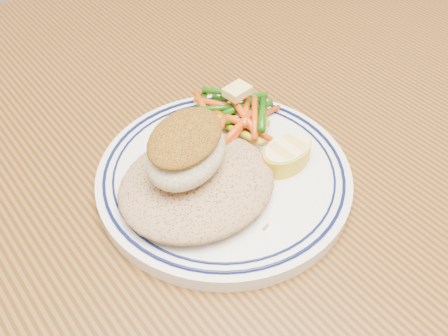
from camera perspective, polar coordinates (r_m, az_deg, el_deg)
dining_table at (r=0.59m, az=-3.28°, el=-5.64°), size 1.50×0.90×0.75m
plate at (r=0.48m, az=0.00°, el=-0.88°), size 0.25×0.25×0.02m
rice_pilaf at (r=0.45m, az=-3.11°, el=-1.56°), size 0.15×0.13×0.03m
fish_fillet at (r=0.44m, az=-4.35°, el=2.15°), size 0.11×0.10×0.05m
vegetable_pile at (r=0.52m, az=1.09°, el=6.19°), size 0.11×0.11×0.03m
butter_pat at (r=0.52m, az=1.54°, el=8.79°), size 0.03×0.02×0.01m
lemon_wedge at (r=0.48m, az=7.22°, el=1.65°), size 0.06×0.06×0.02m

